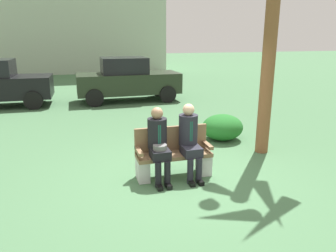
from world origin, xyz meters
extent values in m
plane|color=#456F48|center=(0.00, 0.00, 0.00)|extent=(80.00, 80.00, 0.00)
cube|color=brown|center=(-0.12, 0.14, 0.42)|extent=(1.36, 0.44, 0.07)
cube|color=brown|center=(-0.12, 0.33, 0.68)|extent=(1.36, 0.06, 0.45)
cube|color=brown|center=(-0.76, 0.14, 0.55)|extent=(0.08, 0.44, 0.06)
cube|color=brown|center=(0.52, 0.14, 0.55)|extent=(0.08, 0.44, 0.06)
cube|color=silver|center=(-0.70, 0.14, 0.19)|extent=(0.20, 0.37, 0.38)
cube|color=silver|center=(0.46, 0.14, 0.19)|extent=(0.20, 0.37, 0.38)
cube|color=black|center=(-0.42, -0.03, 0.53)|extent=(0.32, 0.38, 0.16)
cylinder|color=black|center=(-0.50, -0.22, 0.23)|extent=(0.11, 0.11, 0.45)
cylinder|color=black|center=(-0.34, -0.22, 0.23)|extent=(0.11, 0.11, 0.45)
cube|color=black|center=(-0.50, -0.28, 0.04)|extent=(0.09, 0.22, 0.07)
cube|color=black|center=(-0.34, -0.28, 0.04)|extent=(0.09, 0.22, 0.07)
cylinder|color=black|center=(-0.42, 0.16, 0.84)|extent=(0.34, 0.34, 0.53)
cube|color=#144C3D|center=(-0.42, 0.00, 0.86)|extent=(0.05, 0.01, 0.34)
sphere|color=#9E7556|center=(-0.42, 0.16, 1.20)|extent=(0.21, 0.21, 0.21)
cylinder|color=slate|center=(-0.43, -0.05, 0.66)|extent=(0.24, 0.24, 0.09)
cube|color=#23232D|center=(0.15, -0.03, 0.53)|extent=(0.32, 0.38, 0.16)
cylinder|color=#23232D|center=(0.07, -0.22, 0.23)|extent=(0.11, 0.11, 0.45)
cylinder|color=#23232D|center=(0.23, -0.22, 0.23)|extent=(0.11, 0.11, 0.45)
cube|color=black|center=(0.07, -0.28, 0.04)|extent=(0.09, 0.22, 0.07)
cube|color=black|center=(0.23, -0.28, 0.04)|extent=(0.09, 0.22, 0.07)
cylinder|color=#23232D|center=(0.15, 0.16, 0.86)|extent=(0.34, 0.34, 0.56)
cube|color=#144C3D|center=(0.15, 0.00, 0.88)|extent=(0.05, 0.01, 0.36)
sphere|color=tan|center=(0.15, 0.16, 1.23)|extent=(0.21, 0.21, 0.21)
cylinder|color=brown|center=(2.13, 0.89, 2.45)|extent=(0.28, 0.28, 4.90)
ellipsoid|color=#226A27|center=(1.65, 1.92, 0.32)|extent=(1.01, 0.93, 0.63)
cylinder|color=black|center=(-3.20, 8.34, 0.32)|extent=(0.64, 0.15, 0.64)
cylinder|color=black|center=(-3.23, 6.78, 0.32)|extent=(0.64, 0.15, 0.64)
cube|color=#232D1E|center=(0.19, 7.45, 0.70)|extent=(3.92, 1.61, 0.76)
cube|color=black|center=(0.04, 7.45, 1.38)|extent=(1.72, 1.38, 0.60)
cylinder|color=black|center=(1.55, 8.24, 0.32)|extent=(0.64, 0.15, 0.64)
cylinder|color=black|center=(1.57, 6.68, 0.32)|extent=(0.64, 0.15, 0.64)
cylinder|color=black|center=(-1.18, 8.21, 0.32)|extent=(0.64, 0.15, 0.64)
cylinder|color=black|center=(-1.16, 6.65, 0.32)|extent=(0.64, 0.15, 0.64)
camera|label=1|loc=(-1.70, -5.17, 2.51)|focal=34.97mm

